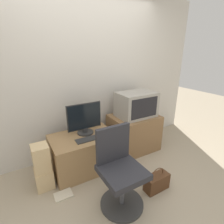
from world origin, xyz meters
name	(u,v)px	position (x,y,z in m)	size (l,w,h in m)	color
ground_plane	(133,197)	(0.00, 0.00, 0.00)	(12.00, 12.00, 0.00)	tan
wall_back	(87,77)	(0.00, 1.32, 1.30)	(4.40, 0.05, 2.60)	beige
desk	(84,152)	(-0.29, 0.85, 0.27)	(0.93, 0.62, 0.54)	#937047
side_stand	(134,132)	(0.69, 0.93, 0.32)	(0.80, 0.61, 0.64)	olive
main_monitor	(85,119)	(-0.22, 0.93, 0.76)	(0.52, 0.24, 0.46)	#2D2D2D
keyboard	(88,139)	(-0.26, 0.71, 0.55)	(0.36, 0.13, 0.01)	#2D2D2D
mouse	(103,135)	(-0.04, 0.72, 0.55)	(0.06, 0.04, 0.02)	black
crt_tv	(136,104)	(0.70, 0.91, 0.85)	(0.63, 0.45, 0.42)	gray
office_chair	(120,172)	(-0.18, 0.04, 0.42)	(0.51, 0.51, 0.93)	#333333
cardboard_box_lower	(44,178)	(-0.90, 0.74, 0.13)	(0.21, 0.24, 0.26)	#D1B27F
cardboard_box_upper	(41,158)	(-0.90, 0.74, 0.44)	(0.20, 0.22, 0.35)	#D1B27F
handbag	(157,182)	(0.34, -0.04, 0.11)	(0.33, 0.15, 0.33)	#4C2D19
book	(63,195)	(-0.74, 0.45, 0.01)	(0.22, 0.16, 0.02)	beige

